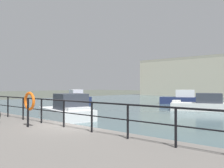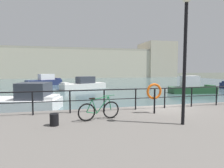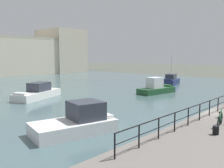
# 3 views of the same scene
# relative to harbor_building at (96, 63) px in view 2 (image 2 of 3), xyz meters

# --- Properties ---
(ground_plane) EXTENTS (240.00, 240.00, 0.00)m
(ground_plane) POSITION_rel_harbor_building_xyz_m (-5.69, -59.27, -5.13)
(ground_plane) COLOR #4C5147
(water_basin) EXTENTS (80.00, 60.00, 0.01)m
(water_basin) POSITION_rel_harbor_building_xyz_m (-5.69, -29.07, -5.13)
(water_basin) COLOR #476066
(water_basin) RESTS_ON ground_plane
(harbor_building) EXTENTS (70.48, 13.44, 13.29)m
(harbor_building) POSITION_rel_harbor_building_xyz_m (0.00, 0.00, 0.00)
(harbor_building) COLOR beige
(harbor_building) RESTS_ON ground_plane
(moored_blue_motorboat) EXTENTS (5.97, 2.89, 2.22)m
(moored_blue_motorboat) POSITION_rel_harbor_building_xyz_m (5.06, -47.97, -4.38)
(moored_blue_motorboat) COLOR #23512D
(moored_blue_motorboat) RESTS_ON water_basin
(moored_small_launch) EXTENTS (5.94, 3.93, 2.08)m
(moored_small_launch) POSITION_rel_harbor_building_xyz_m (-13.59, -53.70, -4.38)
(moored_small_launch) COLOR white
(moored_small_launch) RESTS_ON water_basin
(moored_red_daysailer) EXTENTS (6.66, 4.86, 2.11)m
(moored_red_daysailer) POSITION_rel_harbor_building_xyz_m (-14.76, -31.33, -4.33)
(moored_red_daysailer) COLOR navy
(moored_red_daysailer) RESTS_ON water_basin
(moored_cabin_cruiser) EXTENTS (7.40, 4.90, 1.90)m
(moored_cabin_cruiser) POSITION_rel_harbor_building_xyz_m (-8.09, -39.50, -4.44)
(moored_cabin_cruiser) COLOR white
(moored_cabin_cruiser) RESTS_ON water_basin
(quay_railing) EXTENTS (22.72, 0.07, 1.08)m
(quay_railing) POSITION_rel_harbor_building_xyz_m (-5.57, -60.02, -3.34)
(quay_railing) COLOR black
(quay_railing) RESTS_ON quay_promenade
(parked_bicycle) EXTENTS (1.75, 0.40, 0.98)m
(parked_bicycle) POSITION_rel_harbor_building_xyz_m (-9.30, -61.46, -3.69)
(parked_bicycle) COLOR black
(parked_bicycle) RESTS_ON quay_promenade
(mooring_bollard) EXTENTS (0.32, 0.32, 0.44)m
(mooring_bollard) POSITION_rel_harbor_building_xyz_m (-11.01, -61.84, -3.86)
(mooring_bollard) COLOR black
(mooring_bollard) RESTS_ON quay_promenade
(life_ring_stand) EXTENTS (0.75, 0.16, 1.40)m
(life_ring_stand) POSITION_rel_harbor_building_xyz_m (-6.62, -60.92, -3.10)
(life_ring_stand) COLOR black
(life_ring_stand) RESTS_ON quay_promenade
(quay_lamp_post) EXTENTS (0.32, 0.32, 4.70)m
(quay_lamp_post) POSITION_rel_harbor_building_xyz_m (-6.37, -62.80, -1.08)
(quay_lamp_post) COLOR black
(quay_lamp_post) RESTS_ON quay_promenade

